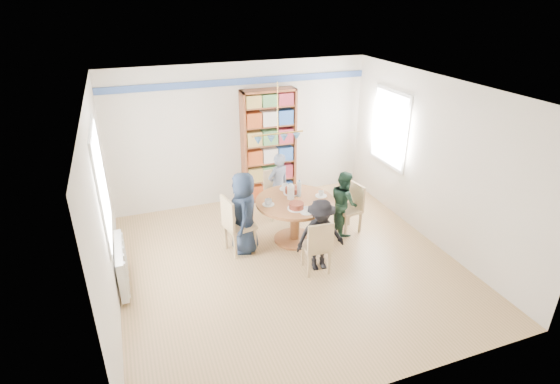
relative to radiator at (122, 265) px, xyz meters
name	(u,v)px	position (x,y,z in m)	size (l,w,h in m)	color
ground	(289,263)	(2.42, -0.30, -0.35)	(5.00, 5.00, 0.00)	tan
room_shell	(254,147)	(2.16, 0.57, 1.30)	(5.00, 5.00, 5.00)	white
radiator	(122,265)	(0.00, 0.00, 0.00)	(0.12, 1.00, 0.60)	silver
dining_table	(295,211)	(2.76, 0.32, 0.21)	(1.30, 1.30, 0.75)	brown
chair_left	(235,223)	(1.73, 0.30, 0.19)	(0.51, 0.51, 0.97)	tan
chair_right	(352,206)	(3.82, 0.30, 0.12)	(0.44, 0.44, 0.86)	tan
chair_far	(275,191)	(2.77, 1.31, 0.14)	(0.40, 0.40, 0.88)	tan
chair_near	(318,245)	(2.73, -0.67, 0.13)	(0.42, 0.42, 0.87)	tan
person_left	(244,213)	(1.90, 0.32, 0.32)	(0.66, 0.43, 1.35)	#172133
person_right	(344,202)	(3.66, 0.31, 0.21)	(0.55, 0.43, 1.12)	#1A3526
person_far	(278,186)	(2.80, 1.24, 0.27)	(0.45, 0.30, 1.23)	gray
person_near	(320,235)	(2.81, -0.57, 0.22)	(0.74, 0.43, 1.14)	black
bookshelf	(269,147)	(2.90, 2.04, 0.74)	(1.05, 0.32, 2.21)	brown
tableware	(293,196)	(2.74, 0.35, 0.46)	(1.12, 1.12, 0.29)	white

